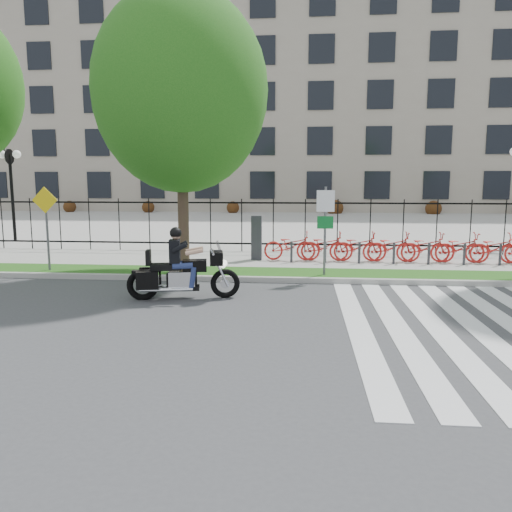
{
  "coord_description": "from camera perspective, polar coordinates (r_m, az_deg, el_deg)",
  "views": [
    {
      "loc": [
        1.1,
        -9.56,
        2.78
      ],
      "look_at": [
        -0.07,
        3.0,
        0.9
      ],
      "focal_mm": 35.0,
      "sensor_mm": 36.0,
      "label": 1
    }
  ],
  "objects": [
    {
      "name": "bike_share_station",
      "position": [
        17.24,
        16.79,
        1.0
      ],
      "size": [
        10.02,
        0.87,
        1.5
      ],
      "color": "#2D2D33",
      "rests_on": "sidewalk"
    },
    {
      "name": "iron_fence",
      "position": [
        18.86,
        1.99,
        3.51
      ],
      "size": [
        30.0,
        0.06,
        2.0
      ],
      "primitive_type": null,
      "color": "black",
      "rests_on": "sidewalk"
    },
    {
      "name": "ground",
      "position": [
        10.01,
        -1.19,
        -7.64
      ],
      "size": [
        120.0,
        120.0,
        0.0
      ],
      "primitive_type": "plane",
      "color": "#3D3D40",
      "rests_on": "ground"
    },
    {
      "name": "grass_verge",
      "position": [
        14.8,
        0.99,
        -2.06
      ],
      "size": [
        60.0,
        1.5,
        0.15
      ],
      "primitive_type": "cube",
      "color": "#235A16",
      "rests_on": "ground"
    },
    {
      "name": "sign_pole_regulatory",
      "position": [
        14.19,
        7.92,
        4.19
      ],
      "size": [
        0.5,
        0.09,
        2.5
      ],
      "color": "#59595B",
      "rests_on": "grass_verge"
    },
    {
      "name": "street_tree_1",
      "position": [
        15.15,
        -8.61,
        18.08
      ],
      "size": [
        5.01,
        5.01,
        8.07
      ],
      "color": "#3C2C21",
      "rests_on": "grass_verge"
    },
    {
      "name": "lamp_post_left",
      "position": [
        25.23,
        -26.25,
        8.58
      ],
      "size": [
        1.06,
        0.7,
        4.25
      ],
      "color": "black",
      "rests_on": "ground"
    },
    {
      "name": "motorcycle_rider",
      "position": [
        12.01,
        -8.36,
        -1.63
      ],
      "size": [
        2.67,
        1.05,
        2.08
      ],
      "color": "black",
      "rests_on": "ground"
    },
    {
      "name": "office_building",
      "position": [
        54.96,
        4.33,
        15.96
      ],
      "size": [
        60.0,
        21.9,
        20.15
      ],
      "color": "gray",
      "rests_on": "ground"
    },
    {
      "name": "curb",
      "position": [
        13.97,
        0.72,
        -2.7
      ],
      "size": [
        60.0,
        0.2,
        0.15
      ],
      "primitive_type": "cube",
      "color": "#9D9B93",
      "rests_on": "ground"
    },
    {
      "name": "sidewalk",
      "position": [
        17.26,
        1.62,
        -0.55
      ],
      "size": [
        60.0,
        3.5,
        0.15
      ],
      "primitive_type": "cube",
      "color": "#A09C96",
      "rests_on": "ground"
    },
    {
      "name": "plaza",
      "position": [
        34.68,
        3.53,
        3.94
      ],
      "size": [
        80.0,
        34.0,
        0.1
      ],
      "primitive_type": "cube",
      "color": "#A09C96",
      "rests_on": "ground"
    },
    {
      "name": "crosswalk_stripes",
      "position": [
        10.62,
        25.88,
        -7.53
      ],
      "size": [
        5.7,
        8.0,
        0.01
      ],
      "primitive_type": null,
      "color": "silver",
      "rests_on": "ground"
    },
    {
      "name": "sign_pole_warning",
      "position": [
        16.08,
        -22.85,
        4.11
      ],
      "size": [
        0.78,
        0.09,
        2.49
      ],
      "color": "#59595B",
      "rests_on": "grass_verge"
    }
  ]
}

